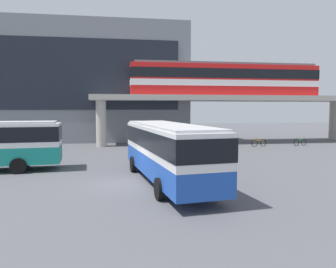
{
  "coord_description": "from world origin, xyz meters",
  "views": [
    {
      "loc": [
        -0.4,
        -17.18,
        4.03
      ],
      "look_at": [
        3.05,
        5.83,
        2.2
      ],
      "focal_mm": 34.13,
      "sensor_mm": 36.0,
      "label": 1
    }
  ],
  "objects_px": {
    "bicycle_silver": "(140,144)",
    "pedestrian_by_bike_rack": "(214,145)",
    "station_building": "(66,85)",
    "bus_main": "(167,147)",
    "bicycle_red": "(145,147)",
    "bicycle_orange": "(259,143)",
    "bicycle_green": "(300,142)",
    "train": "(225,79)",
    "bicycle_brown": "(195,143)"
  },
  "relations": [
    {
      "from": "station_building",
      "to": "train",
      "type": "distance_m",
      "value": 21.18
    },
    {
      "from": "bicycle_orange",
      "to": "bicycle_red",
      "type": "xyz_separation_m",
      "value": [
        -12.41,
        -1.77,
        0.0
      ]
    },
    {
      "from": "pedestrian_by_bike_rack",
      "to": "bicycle_red",
      "type": "bearing_deg",
      "value": 151.61
    },
    {
      "from": "station_building",
      "to": "bicycle_brown",
      "type": "bearing_deg",
      "value": -37.74
    },
    {
      "from": "bicycle_silver",
      "to": "train",
      "type": "bearing_deg",
      "value": 18.44
    },
    {
      "from": "bicycle_silver",
      "to": "bicycle_green",
      "type": "height_order",
      "value": "same"
    },
    {
      "from": "train",
      "to": "bicycle_green",
      "type": "xyz_separation_m",
      "value": [
        7.2,
        -4.49,
        -7.19
      ]
    },
    {
      "from": "station_building",
      "to": "pedestrian_by_bike_rack",
      "type": "distance_m",
      "value": 24.29
    },
    {
      "from": "bicycle_green",
      "to": "bicycle_brown",
      "type": "relative_size",
      "value": 1.03
    },
    {
      "from": "bus_main",
      "to": "bicycle_red",
      "type": "height_order",
      "value": "bus_main"
    },
    {
      "from": "bus_main",
      "to": "bicycle_silver",
      "type": "relative_size",
      "value": 6.6
    },
    {
      "from": "station_building",
      "to": "bicycle_green",
      "type": "relative_size",
      "value": 17.91
    },
    {
      "from": "train",
      "to": "pedestrian_by_bike_rack",
      "type": "relative_size",
      "value": 13.17
    },
    {
      "from": "station_building",
      "to": "train",
      "type": "relative_size",
      "value": 1.4
    },
    {
      "from": "bicycle_orange",
      "to": "pedestrian_by_bike_rack",
      "type": "bearing_deg",
      "value": -142.53
    },
    {
      "from": "train",
      "to": "bicycle_red",
      "type": "bearing_deg",
      "value": -147.97
    },
    {
      "from": "bus_main",
      "to": "bicycle_silver",
      "type": "xyz_separation_m",
      "value": [
        -0.49,
        16.41,
        -1.63
      ]
    },
    {
      "from": "train",
      "to": "bus_main",
      "type": "distance_m",
      "value": 22.88
    },
    {
      "from": "station_building",
      "to": "bicycle_red",
      "type": "xyz_separation_m",
      "value": [
        9.55,
        -14.36,
        -6.94
      ]
    },
    {
      "from": "train",
      "to": "bus_main",
      "type": "height_order",
      "value": "train"
    },
    {
      "from": "bicycle_brown",
      "to": "bus_main",
      "type": "bearing_deg",
      "value": -108.3
    },
    {
      "from": "bicycle_orange",
      "to": "bicycle_green",
      "type": "bearing_deg",
      "value": 0.19
    },
    {
      "from": "train",
      "to": "pedestrian_by_bike_rack",
      "type": "distance_m",
      "value": 12.34
    },
    {
      "from": "bicycle_red",
      "to": "train",
      "type": "bearing_deg",
      "value": 32.03
    },
    {
      "from": "bicycle_green",
      "to": "bicycle_red",
      "type": "bearing_deg",
      "value": -174.08
    },
    {
      "from": "bicycle_red",
      "to": "bus_main",
      "type": "bearing_deg",
      "value": -89.42
    },
    {
      "from": "bicycle_silver",
      "to": "pedestrian_by_bike_rack",
      "type": "bearing_deg",
      "value": -43.77
    },
    {
      "from": "bicycle_silver",
      "to": "bicycle_red",
      "type": "xyz_separation_m",
      "value": [
        0.35,
        -2.81,
        0.0
      ]
    },
    {
      "from": "station_building",
      "to": "bicycle_brown",
      "type": "relative_size",
      "value": 18.45
    },
    {
      "from": "bicycle_brown",
      "to": "bicycle_orange",
      "type": "bearing_deg",
      "value": -7.61
    },
    {
      "from": "station_building",
      "to": "bus_main",
      "type": "xyz_separation_m",
      "value": [
        9.68,
        -27.95,
        -5.31
      ]
    },
    {
      "from": "station_building",
      "to": "bicycle_silver",
      "type": "xyz_separation_m",
      "value": [
        9.19,
        -11.54,
        -6.94
      ]
    },
    {
      "from": "bicycle_brown",
      "to": "bicycle_silver",
      "type": "bearing_deg",
      "value": 178.82
    },
    {
      "from": "train",
      "to": "bicycle_orange",
      "type": "bearing_deg",
      "value": -62.11
    },
    {
      "from": "bus_main",
      "to": "bicycle_orange",
      "type": "height_order",
      "value": "bus_main"
    },
    {
      "from": "bicycle_green",
      "to": "station_building",
      "type": "bearing_deg",
      "value": 154.85
    },
    {
      "from": "bus_main",
      "to": "bicycle_red",
      "type": "bearing_deg",
      "value": 90.58
    },
    {
      "from": "bus_main",
      "to": "bicycle_red",
      "type": "distance_m",
      "value": 13.7
    },
    {
      "from": "station_building",
      "to": "pedestrian_by_bike_rack",
      "type": "height_order",
      "value": "station_building"
    },
    {
      "from": "bicycle_orange",
      "to": "bicycle_red",
      "type": "distance_m",
      "value": 12.54
    },
    {
      "from": "station_building",
      "to": "bus_main",
      "type": "height_order",
      "value": "station_building"
    },
    {
      "from": "station_building",
      "to": "bicycle_silver",
      "type": "distance_m",
      "value": 16.31
    },
    {
      "from": "bus_main",
      "to": "bicycle_green",
      "type": "relative_size",
      "value": 6.45
    },
    {
      "from": "bicycle_red",
      "to": "bicycle_silver",
      "type": "bearing_deg",
      "value": 97.14
    },
    {
      "from": "station_building",
      "to": "train",
      "type": "height_order",
      "value": "station_building"
    },
    {
      "from": "pedestrian_by_bike_rack",
      "to": "bicycle_green",
      "type": "bearing_deg",
      "value": 23.81
    },
    {
      "from": "bicycle_green",
      "to": "pedestrian_by_bike_rack",
      "type": "xyz_separation_m",
      "value": [
        -11.3,
        -4.99,
        0.44
      ]
    },
    {
      "from": "bicycle_green",
      "to": "bicycle_brown",
      "type": "xyz_separation_m",
      "value": [
        -11.71,
        0.9,
        0.0
      ]
    },
    {
      "from": "bus_main",
      "to": "pedestrian_by_bike_rack",
      "type": "bearing_deg",
      "value": 60.89
    },
    {
      "from": "bicycle_silver",
      "to": "pedestrian_by_bike_rack",
      "type": "height_order",
      "value": "pedestrian_by_bike_rack"
    }
  ]
}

